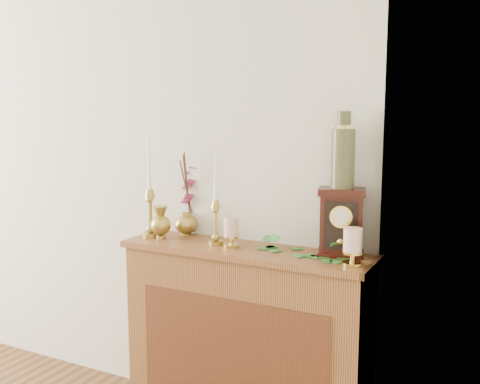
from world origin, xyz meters
The scene contains 10 objects.
console_shelf centered at (1.40, 2.10, 0.44)m, with size 1.24×0.34×0.93m.
candlestick_left centered at (0.86, 2.08, 1.10)m, with size 0.08×0.08×0.51m.
candlestick_center centered at (1.24, 2.09, 1.08)m, with size 0.07×0.07×0.45m.
bud_vase centered at (0.93, 2.07, 1.01)m, with size 0.10×0.10×0.17m.
ginger_jar centered at (0.99, 2.24, 1.13)m, with size 0.18×0.19×0.44m.
pillar_candle_left centered at (1.33, 2.08, 1.01)m, with size 0.08×0.08×0.16m.
pillar_candle_right centered at (1.94, 2.03, 1.02)m, with size 0.09×0.09×0.17m.
ivy_garland centered at (1.67, 2.12, 0.94)m, with size 0.49×0.19×0.08m.
mantel_clock centered at (1.84, 2.17, 1.08)m, with size 0.24×0.19×0.31m.
ceramic_vase centered at (1.84, 2.18, 1.39)m, with size 0.11×0.11×0.34m.
Camera 1 is at (2.58, -0.23, 1.58)m, focal length 42.00 mm.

